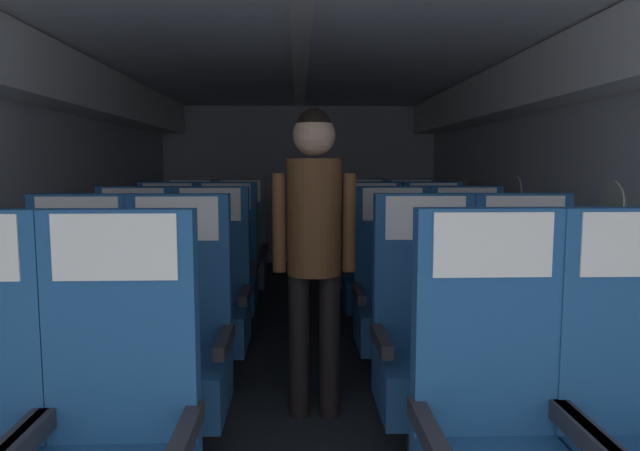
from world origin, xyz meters
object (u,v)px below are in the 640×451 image
(seat_c_right_window, at_px, (393,300))
(seat_d_left_window, at_px, (167,274))
(seat_b_left_aisle, at_px, (177,350))
(seat_b_right_window, at_px, (427,348))
(seat_d_left_aisle, at_px, (226,274))
(seat_e_right_aisle, at_px, (412,254))
(seat_b_left_window, at_px, (76,351))
(seat_c_right_aisle, at_px, (468,299))
(seat_e_left_window, at_px, (190,256))
(seat_a_right_window, at_px, (496,441))
(seat_c_left_window, at_px, (133,302))
(seat_b_right_aisle, at_px, (527,346))
(flight_attendant, at_px, (314,230))
(seat_a_left_aisle, at_px, (113,449))
(seat_d_right_aisle, at_px, (434,272))
(seat_d_right_window, at_px, (373,272))
(seat_e_left_aisle, at_px, (241,255))
(seat_c_left_aisle, at_px, (210,302))
(seat_e_right_window, at_px, (362,254))

(seat_c_right_window, height_order, seat_d_left_window, same)
(seat_b_left_aisle, relative_size, seat_b_right_window, 1.00)
(seat_d_left_aisle, distance_m, seat_e_right_aisle, 1.83)
(seat_b_left_window, relative_size, seat_c_right_window, 1.00)
(seat_c_right_aisle, bearing_deg, seat_e_left_window, 139.10)
(seat_a_right_window, bearing_deg, seat_d_left_window, 120.59)
(seat_c_left_window, height_order, seat_d_left_aisle, same)
(seat_b_right_aisle, distance_m, seat_e_left_window, 3.37)
(seat_d_left_window, distance_m, flight_attendant, 1.83)
(seat_a_left_aisle, distance_m, seat_b_left_aisle, 0.89)
(seat_c_left_window, height_order, seat_d_right_aisle, same)
(seat_c_left_window, relative_size, seat_d_right_window, 1.00)
(seat_c_right_aisle, relative_size, seat_e_right_aisle, 1.00)
(seat_b_left_aisle, relative_size, seat_e_left_aisle, 1.00)
(seat_c_right_window, distance_m, seat_d_right_window, 0.91)
(seat_d_left_window, distance_m, seat_d_right_window, 1.57)
(seat_b_right_window, xyz_separation_m, seat_e_right_aisle, (0.47, 2.68, 0.00))
(seat_c_left_aisle, bearing_deg, seat_e_right_window, 57.97)
(seat_b_left_aisle, bearing_deg, seat_c_right_window, 38.47)
(seat_c_left_window, distance_m, seat_e_left_aisle, 1.85)
(seat_b_left_aisle, distance_m, seat_e_right_window, 2.92)
(seat_e_left_aisle, xyz_separation_m, seat_e_right_window, (1.11, -0.00, 0.00))
(seat_c_left_aisle, bearing_deg, seat_a_left_aisle, -90.30)
(seat_e_left_aisle, bearing_deg, flight_attendant, -75.02)
(seat_a_right_window, height_order, seat_c_left_window, same)
(seat_a_right_window, distance_m, seat_b_left_aisle, 1.44)
(seat_b_right_aisle, bearing_deg, seat_e_left_aisle, 120.33)
(seat_a_right_window, height_order, seat_d_right_window, same)
(seat_c_right_aisle, xyz_separation_m, seat_e_right_window, (-0.46, 1.78, 0.00))
(seat_b_right_window, xyz_separation_m, seat_e_right_window, (0.00, 2.70, 0.00))
(seat_b_right_window, distance_m, seat_c_right_aisle, 1.03)
(seat_c_left_window, xyz_separation_m, seat_e_left_window, (0.01, 1.77, 0.00))
(seat_b_left_window, distance_m, seat_d_right_window, 2.39)
(seat_b_right_window, distance_m, seat_c_right_window, 0.90)
(seat_b_right_window, relative_size, seat_c_left_aisle, 1.00)
(seat_c_left_window, bearing_deg, seat_a_right_window, -48.40)
(seat_b_right_aisle, xyz_separation_m, seat_e_left_aisle, (-1.58, 2.69, 0.00))
(seat_c_right_window, height_order, seat_e_right_window, same)
(seat_c_right_aisle, bearing_deg, flight_attendant, -152.39)
(seat_e_left_window, xyz_separation_m, seat_e_left_aisle, (0.46, 0.01, 0.00))
(seat_a_right_window, distance_m, seat_e_left_aisle, 3.75)
(seat_c_left_window, distance_m, seat_c_right_aisle, 2.05)
(seat_b_left_aisle, bearing_deg, seat_d_left_window, 104.04)
(seat_d_left_window, xyz_separation_m, seat_d_left_aisle, (0.45, -0.01, 0.00))
(seat_c_left_aisle, distance_m, seat_d_right_aisle, 1.82)
(seat_b_right_window, bearing_deg, seat_e_left_aisle, 112.38)
(seat_e_left_window, relative_size, seat_e_right_aisle, 1.00)
(seat_d_left_window, bearing_deg, seat_a_left_aisle, -80.47)
(seat_c_left_aisle, bearing_deg, seat_d_right_window, 39.24)
(flight_attendant, bearing_deg, seat_b_right_aisle, 144.85)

